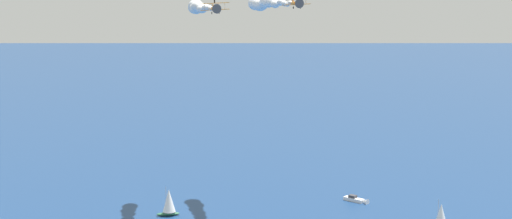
{
  "coord_description": "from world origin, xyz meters",
  "views": [
    {
      "loc": [
        115.84,
        125.69,
        61.05
      ],
      "look_at": [
        -0.35,
        -0.58,
        33.82
      ],
      "focal_mm": 48.14,
      "sensor_mm": 36.0,
      "label": 1
    }
  ],
  "objects_px": {
    "sailboat_inshore": "(441,219)",
    "biplane_wingman": "(215,8)",
    "sailboat_outer_ring_b": "(169,202)",
    "biplane_lead": "(296,3)",
    "motorboat_outer_ring_c": "(357,200)"
  },
  "relations": [
    {
      "from": "sailboat_inshore",
      "to": "biplane_wingman",
      "type": "bearing_deg",
      "value": -40.51
    },
    {
      "from": "sailboat_outer_ring_b",
      "to": "biplane_lead",
      "type": "height_order",
      "value": "biplane_lead"
    },
    {
      "from": "sailboat_inshore",
      "to": "sailboat_outer_ring_b",
      "type": "relative_size",
      "value": 1.11
    },
    {
      "from": "biplane_wingman",
      "to": "motorboat_outer_ring_c",
      "type": "bearing_deg",
      "value": 175.39
    },
    {
      "from": "sailboat_outer_ring_b",
      "to": "biplane_lead",
      "type": "xyz_separation_m",
      "value": [
        -14.04,
        36.49,
        56.62
      ]
    },
    {
      "from": "sailboat_inshore",
      "to": "biplane_lead",
      "type": "relative_size",
      "value": 1.38
    },
    {
      "from": "sailboat_outer_ring_b",
      "to": "biplane_wingman",
      "type": "xyz_separation_m",
      "value": [
        1.83,
        23.91,
        55.33
      ]
    },
    {
      "from": "sailboat_outer_ring_b",
      "to": "motorboat_outer_ring_c",
      "type": "xyz_separation_m",
      "value": [
        -50.38,
        28.12,
        -3.31
      ]
    },
    {
      "from": "sailboat_outer_ring_b",
      "to": "biplane_wingman",
      "type": "distance_m",
      "value": 60.31
    },
    {
      "from": "motorboat_outer_ring_c",
      "to": "biplane_wingman",
      "type": "relative_size",
      "value": 1.19
    },
    {
      "from": "sailboat_outer_ring_b",
      "to": "biplane_lead",
      "type": "bearing_deg",
      "value": 111.04
    },
    {
      "from": "motorboat_outer_ring_c",
      "to": "biplane_wingman",
      "type": "bearing_deg",
      "value": -4.61
    },
    {
      "from": "sailboat_inshore",
      "to": "biplane_wingman",
      "type": "relative_size",
      "value": 1.38
    },
    {
      "from": "sailboat_outer_ring_b",
      "to": "motorboat_outer_ring_c",
      "type": "relative_size",
      "value": 1.04
    },
    {
      "from": "motorboat_outer_ring_c",
      "to": "biplane_wingman",
      "type": "height_order",
      "value": "biplane_wingman"
    }
  ]
}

